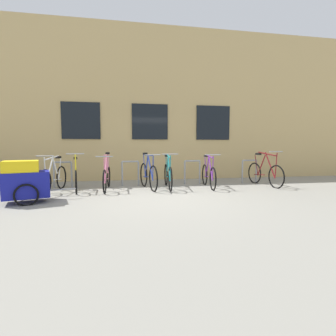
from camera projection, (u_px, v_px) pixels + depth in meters
ground_plane at (163, 197)px, 5.99m from camera, size 42.00×42.00×0.00m
storefront_building at (143, 116)px, 12.41m from camera, size 28.00×7.19×5.56m
bike_rack at (162, 170)px, 7.86m from camera, size 6.55×0.05×0.79m
bicycle_blue at (148, 175)px, 7.17m from camera, size 0.50×1.70×1.06m
bicycle_purple at (208, 175)px, 7.43m from camera, size 0.44×1.72×1.03m
bicycle_teal at (168, 175)px, 7.30m from camera, size 0.44×1.78×1.05m
bicycle_pink at (107, 177)px, 7.00m from camera, size 0.44×1.73×1.08m
bicycle_white at (54, 178)px, 6.71m from camera, size 0.44×1.71×1.02m
bicycle_maroon at (265, 173)px, 7.77m from camera, size 0.44×1.79×1.11m
bicycle_yellow at (76, 178)px, 6.83m from camera, size 0.47×1.58×1.07m
bike_trailer at (26, 181)px, 5.35m from camera, size 1.48×0.84×0.94m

